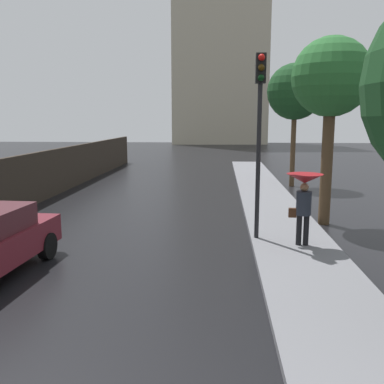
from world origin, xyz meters
The scene contains 5 objects.
pedestrian_with_umbrella_near centered at (5.27, 7.98, 1.56)m, with size 0.91×0.91×1.85m.
traffic_light centered at (4.15, 8.59, 3.48)m, with size 0.26×0.39×4.88m.
street_tree_near centered at (6.74, 18.79, 4.67)m, with size 2.75×2.75×6.07m.
street_tree_far centered at (6.50, 10.87, 4.55)m, with size 2.43×2.43×5.85m.
distant_tower centered at (2.49, 59.45, 16.16)m, with size 13.82×10.88×32.32m.
Camera 1 is at (3.16, -2.77, 3.35)m, focal length 39.64 mm.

